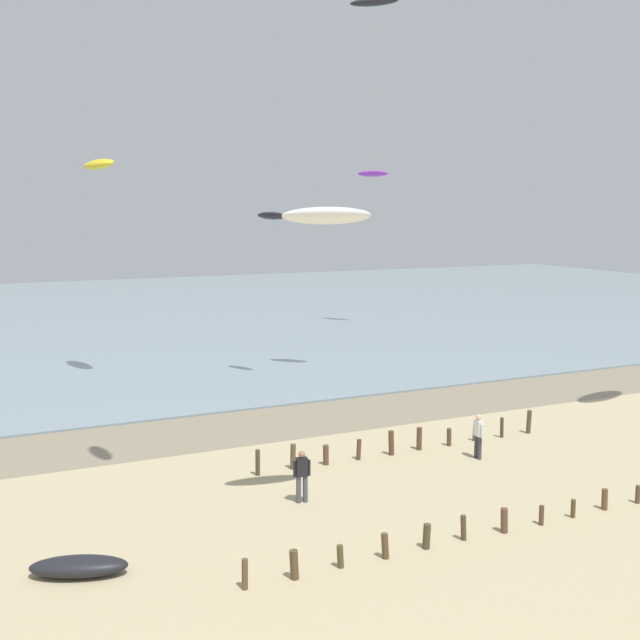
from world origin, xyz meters
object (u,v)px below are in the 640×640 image
person_mid_beach (478,435)px  kite_aloft_6 (374,2)px  kite_aloft_3 (99,164)px  kite_aloft_5 (327,216)px  kite_aloft_2 (373,174)px  kite_aloft_0 (272,216)px  person_nearest_camera (302,475)px  grounded_kite (79,566)px

person_mid_beach → kite_aloft_6: (1.90, 12.09, 18.59)m
kite_aloft_3 → kite_aloft_5: bearing=172.5°
kite_aloft_2 → kite_aloft_3: size_ratio=0.82×
kite_aloft_6 → kite_aloft_0: bearing=-176.5°
person_mid_beach → kite_aloft_5: (-7.41, -2.41, 8.20)m
kite_aloft_3 → kite_aloft_6: size_ratio=1.28×
person_mid_beach → kite_aloft_3: size_ratio=0.54×
person_nearest_camera → kite_aloft_3: 23.21m
grounded_kite → kite_aloft_5: kite_aloft_5 is taller
kite_aloft_5 → person_nearest_camera: bearing=112.9°
kite_aloft_6 → kite_aloft_5: bearing=-81.0°
kite_aloft_5 → person_mid_beach: bearing=26.5°
person_mid_beach → kite_aloft_3: bearing=119.1°
person_mid_beach → kite_aloft_0: (-2.35, 15.42, 8.07)m
kite_aloft_0 → kite_aloft_3: size_ratio=0.63×
kite_aloft_0 → kite_aloft_3: (-8.31, 3.72, 2.69)m
person_nearest_camera → grounded_kite: size_ratio=0.68×
kite_aloft_0 → kite_aloft_6: (4.25, -3.34, 10.52)m
kite_aloft_2 → kite_aloft_5: size_ratio=0.95×
grounded_kite → kite_aloft_0: bearing=-103.2°
kite_aloft_3 → kite_aloft_5: size_ratio=1.16×
grounded_kite → kite_aloft_3: (4.17, 22.47, 11.43)m
person_nearest_camera → kite_aloft_5: size_ratio=0.63×
person_nearest_camera → grounded_kite: (-7.11, -2.12, -0.67)m
person_nearest_camera → kite_aloft_2: kite_aloft_2 is taller
person_mid_beach → kite_aloft_2: (11.61, 29.97, 11.19)m
person_nearest_camera → kite_aloft_0: size_ratio=0.86×
kite_aloft_2 → kite_aloft_6: bearing=-64.5°
person_mid_beach → kite_aloft_6: bearing=81.1°
kite_aloft_0 → kite_aloft_2: kite_aloft_2 is taller
grounded_kite → kite_aloft_5: size_ratio=0.92×
kite_aloft_5 → kite_aloft_6: (9.31, 14.50, 10.39)m
kite_aloft_3 → kite_aloft_6: bearing=-135.4°
kite_aloft_0 → kite_aloft_3: 9.50m
kite_aloft_6 → person_mid_beach: bearing=-57.3°
person_mid_beach → kite_aloft_5: bearing=-162.0°
kite_aloft_0 → kite_aloft_5: (-5.07, -17.84, 0.13)m
kite_aloft_2 → kite_aloft_6: kite_aloft_6 is taller
grounded_kite → kite_aloft_6: 29.80m
kite_aloft_0 → kite_aloft_5: bearing=137.2°
kite_aloft_2 → kite_aloft_5: (-19.03, -32.39, -2.99)m
person_nearest_camera → kite_aloft_0: (5.38, 16.63, 8.07)m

